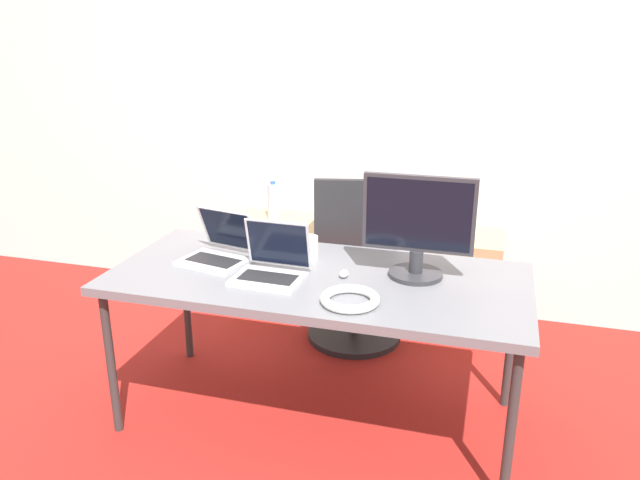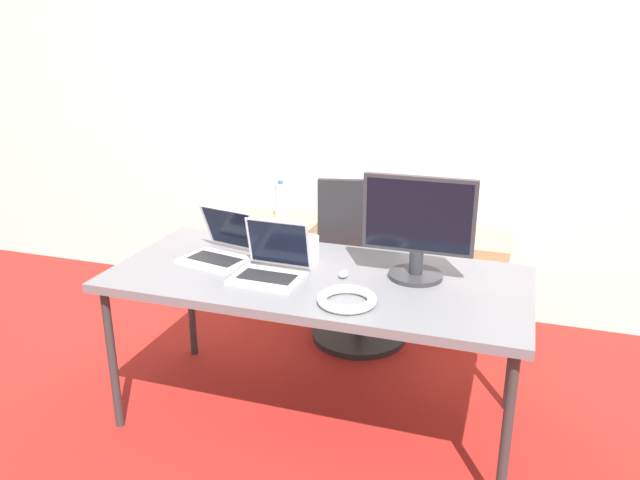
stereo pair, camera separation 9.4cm
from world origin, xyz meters
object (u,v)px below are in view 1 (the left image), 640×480
object	(u,v)px
water_bottle	(273,201)
monitor	(418,227)
cabinet_left	(275,262)
cable_coil	(350,299)
mouse	(344,274)
laptop_left	(271,267)
coffee_cup_brown	(283,242)
cabinet_right	(457,281)
laptop_right	(218,251)
office_chair	(355,284)
coffee_cup_white	(310,248)

from	to	relation	value
water_bottle	monitor	size ratio (longest dim) A/B	0.52
cabinet_left	cable_coil	world-z (taller)	cable_coil
cabinet_left	mouse	size ratio (longest dim) A/B	10.11
laptop_left	coffee_cup_brown	xyz separation A→B (m)	(-0.06, 0.33, 0.00)
cabinet_right	coffee_cup_brown	distance (m)	1.32
laptop_right	water_bottle	bearing A→B (deg)	97.23
office_chair	water_bottle	world-z (taller)	office_chair
laptop_right	coffee_cup_brown	bearing A→B (deg)	37.62
cabinet_left	cabinet_right	distance (m)	1.19
cabinet_right	coffee_cup_brown	xyz separation A→B (m)	(-0.79, -0.93, 0.49)
coffee_cup_white	cable_coil	xyz separation A→B (m)	(0.30, -0.42, -0.04)
monitor	coffee_cup_white	size ratio (longest dim) A/B	4.16
water_bottle	laptop_right	bearing A→B (deg)	-82.77
coffee_cup_white	coffee_cup_brown	bearing A→B (deg)	156.01
laptop_left	monitor	world-z (taller)	monitor
cabinet_right	water_bottle	xyz separation A→B (m)	(-1.19, 0.00, 0.42)
cabinet_left	mouse	xyz separation A→B (m)	(0.76, -1.16, 0.46)
monitor	coffee_cup_brown	world-z (taller)	monitor
laptop_left	coffee_cup_white	distance (m)	0.27
cabinet_left	water_bottle	bearing A→B (deg)	90.00
cabinet_right	laptop_right	xyz separation A→B (m)	(-1.05, -1.13, 0.49)
office_chair	water_bottle	size ratio (longest dim) A/B	4.14
mouse	coffee_cup_white	bearing A→B (deg)	141.77
coffee_cup_brown	cable_coil	world-z (taller)	coffee_cup_brown
water_bottle	mouse	world-z (taller)	water_bottle
cabinet_right	monitor	bearing A→B (deg)	-96.87
cabinet_left	laptop_right	world-z (taller)	laptop_right
cable_coil	laptop_right	bearing A→B (deg)	157.53
office_chair	cabinet_left	size ratio (longest dim) A/B	1.74
cabinet_left	cabinet_right	size ratio (longest dim) A/B	1.00
laptop_right	coffee_cup_brown	distance (m)	0.32
office_chair	coffee_cup_brown	xyz separation A→B (m)	(-0.24, -0.53, 0.41)
monitor	mouse	xyz separation A→B (m)	(-0.30, -0.10, -0.21)
laptop_left	monitor	size ratio (longest dim) A/B	0.64
monitor	office_chair	bearing A→B (deg)	122.41
laptop_right	mouse	world-z (taller)	laptop_right
water_bottle	monitor	world-z (taller)	monitor
cabinet_right	coffee_cup_white	distance (m)	1.29
monitor	cable_coil	size ratio (longest dim) A/B	2.02
office_chair	cabinet_right	xyz separation A→B (m)	(0.55, 0.40, -0.08)
mouse	coffee_cup_white	size ratio (longest dim) A/B	0.51
cabinet_left	monitor	world-z (taller)	monitor
laptop_left	laptop_right	xyz separation A→B (m)	(-0.31, 0.13, -0.00)
coffee_cup_brown	cable_coil	bearing A→B (deg)	-47.21
mouse	monitor	bearing A→B (deg)	18.23
monitor	coffee_cup_brown	size ratio (longest dim) A/B	4.68
laptop_right	coffee_cup_brown	size ratio (longest dim) A/B	3.51
coffee_cup_white	cable_coil	size ratio (longest dim) A/B	0.49
laptop_right	cable_coil	distance (m)	0.77
laptop_right	monitor	world-z (taller)	monitor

